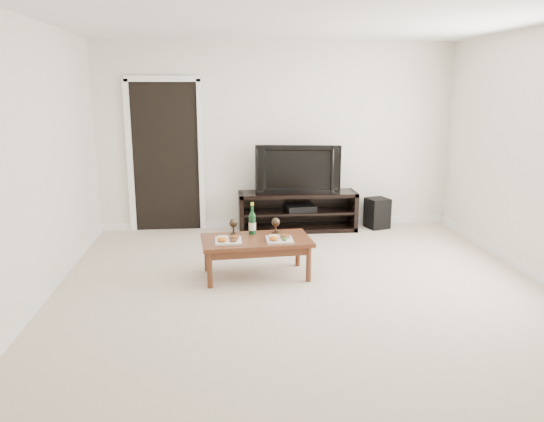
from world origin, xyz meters
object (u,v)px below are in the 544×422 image
at_px(media_console, 297,211).
at_px(coffee_table, 256,257).
at_px(television, 298,168).
at_px(subwoofer, 377,213).

relative_size(media_console, coffee_table, 1.44).
height_order(media_console, television, television).
bearing_deg(media_console, coffee_table, -111.27).
height_order(subwoofer, coffee_table, subwoofer).
height_order(media_console, subwoofer, media_console).
xyz_separation_m(media_console, subwoofer, (1.16, 0.03, -0.06)).
bearing_deg(coffee_table, media_console, 68.73).
bearing_deg(media_console, subwoofer, 1.35).
xyz_separation_m(television, coffee_table, (-0.70, -1.81, -0.67)).
distance_m(subwoofer, coffee_table, 2.62).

